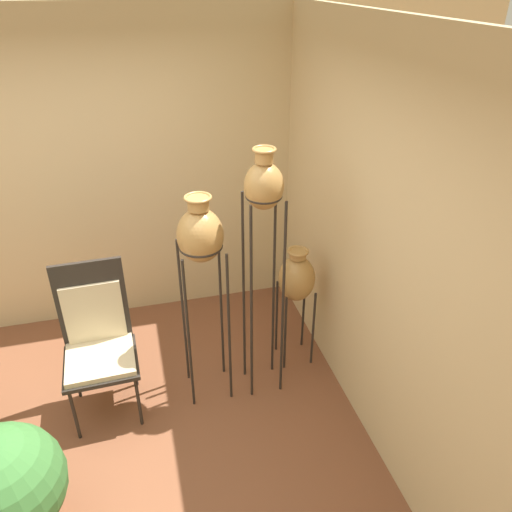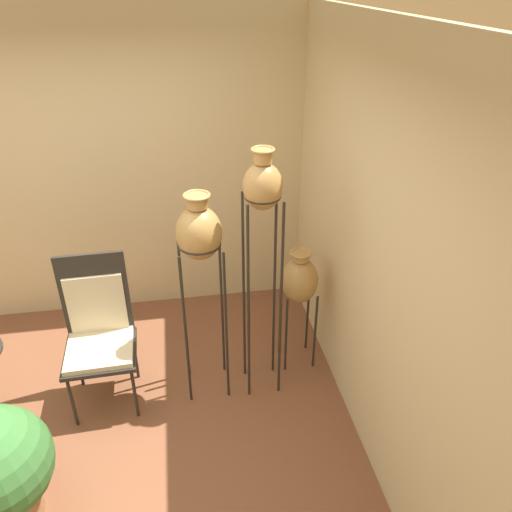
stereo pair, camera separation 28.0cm
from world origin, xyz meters
name	(u,v)px [view 2 (the right image)]	position (x,y,z in m)	size (l,w,h in m)	color
ground_plane	(88,465)	(0.00, 0.00, 0.00)	(14.00, 14.00, 0.00)	brown
wall_back	(89,175)	(0.00, 1.90, 1.35)	(7.75, 0.06, 2.70)	#D1B784
wall_right	(383,269)	(1.90, 0.00, 1.35)	(0.06, 7.75, 2.70)	#D1B784
vase_stand_tall	(263,197)	(1.28, 0.58, 1.61)	(0.26, 0.26, 1.93)	#28231E
vase_stand_medium	(199,236)	(0.86, 0.63, 1.33)	(0.31, 0.31, 1.64)	#28231E
vase_stand_short	(299,281)	(1.62, 0.81, 0.78)	(0.29, 0.29, 1.04)	#28231E
chair	(98,327)	(0.09, 0.69, 0.62)	(0.53, 0.50, 1.17)	#28231E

